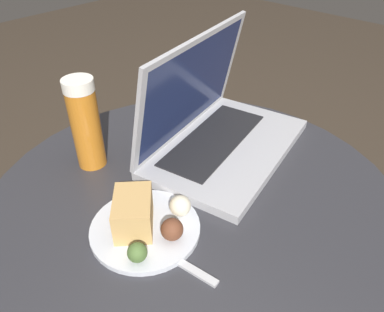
% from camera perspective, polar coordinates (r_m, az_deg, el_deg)
% --- Properties ---
extents(table, '(0.76, 0.76, 0.49)m').
position_cam_1_polar(table, '(0.77, 0.27, -12.19)').
color(table, '#515156').
rests_on(table, ground_plane).
extents(laptop, '(0.40, 0.29, 0.24)m').
position_cam_1_polar(laptop, '(0.78, 3.59, 4.35)').
color(laptop, '#B2B2B7').
rests_on(laptop, table).
extents(beer_glass, '(0.06, 0.06, 0.18)m').
position_cam_1_polar(beer_glass, '(0.74, -15.92, 4.72)').
color(beer_glass, '#C6701E').
rests_on(beer_glass, table).
extents(snack_plate, '(0.18, 0.18, 0.07)m').
position_cam_1_polar(snack_plate, '(0.61, -7.25, -9.87)').
color(snack_plate, silver).
rests_on(snack_plate, table).
extents(fork, '(0.04, 0.19, 0.01)m').
position_cam_1_polar(fork, '(0.60, -5.47, -13.79)').
color(fork, silver).
rests_on(fork, table).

